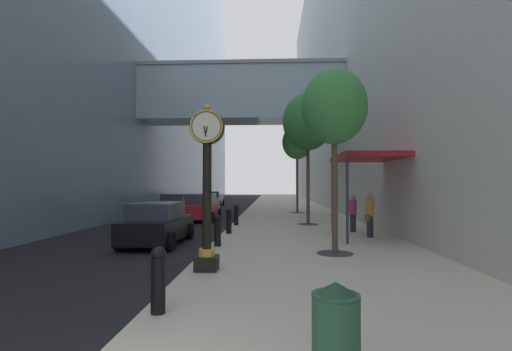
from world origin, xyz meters
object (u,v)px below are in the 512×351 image
at_px(bollard_fourth, 229,220).
at_px(trash_bin, 336,329).
at_px(street_tree_mid_far, 297,143).
at_px(car_red_far, 201,208).
at_px(bollard_nearest, 158,278).
at_px(pedestrian_by_clock, 353,212).
at_px(car_silver_mid, 177,205).
at_px(car_white_trailing, 213,199).
at_px(bollard_fifth, 236,214).
at_px(bollard_third, 218,230).
at_px(pedestrian_walking, 370,213).
at_px(car_black_near, 158,224).
at_px(street_tree_near, 334,108).
at_px(street_tree_mid_near, 308,122).
at_px(street_clock, 207,179).

relative_size(bollard_fourth, trash_bin, 1.03).
bearing_deg(street_tree_mid_far, car_red_far, -141.37).
distance_m(bollard_nearest, car_red_far, 17.01).
xyz_separation_m(bollard_fourth, trash_bin, (2.55, -11.72, -0.03)).
distance_m(pedestrian_by_clock, car_silver_mid, 14.70).
height_order(street_tree_mid_far, car_white_trailing, street_tree_mid_far).
relative_size(trash_bin, car_silver_mid, 0.25).
bearing_deg(bollard_fifth, bollard_third, -90.00).
bearing_deg(trash_bin, car_silver_mid, 108.76).
distance_m(bollard_third, pedestrian_walking, 6.23).
bearing_deg(bollard_fourth, car_black_near, -138.11).
bearing_deg(car_white_trailing, car_black_near, -85.63).
bearing_deg(street_tree_near, street_tree_mid_near, 90.00).
relative_size(street_tree_mid_far, car_silver_mid, 1.60).
xyz_separation_m(bollard_fourth, street_tree_near, (3.78, -4.45, 3.89)).
bearing_deg(car_silver_mid, bollard_third, -70.07).
bearing_deg(car_silver_mid, street_clock, -73.02).
bearing_deg(car_black_near, trash_bin, -62.49).
distance_m(trash_bin, car_white_trailing, 34.64).
distance_m(car_black_near, car_silver_mid, 13.43).
distance_m(bollard_nearest, pedestrian_walking, 10.58).
xyz_separation_m(pedestrian_walking, car_white_trailing, (-10.05, 23.16, -0.33)).
relative_size(bollard_third, street_tree_mid_near, 0.15).
relative_size(bollard_nearest, bollard_fifth, 1.00).
xyz_separation_m(bollard_fourth, car_black_near, (-2.42, -2.17, 0.06)).
distance_m(bollard_nearest, car_black_near, 7.99).
bearing_deg(pedestrian_by_clock, car_black_near, -159.22).
xyz_separation_m(pedestrian_walking, car_black_near, (-8.19, -1.25, -0.32)).
height_order(bollard_fourth, trash_bin, bollard_fourth).
height_order(pedestrian_walking, car_white_trailing, pedestrian_walking).
bearing_deg(bollard_fifth, street_tree_mid_far, 66.84).
bearing_deg(car_silver_mid, street_tree_mid_far, 7.10).
relative_size(bollard_fourth, car_black_near, 0.27).
height_order(street_tree_mid_far, pedestrian_by_clock, street_tree_mid_far).
xyz_separation_m(bollard_nearest, car_silver_mid, (-5.16, 20.76, 0.06)).
bearing_deg(street_clock, trash_bin, -65.14).
bearing_deg(pedestrian_by_clock, pedestrian_walking, -80.63).
xyz_separation_m(pedestrian_by_clock, car_black_near, (-7.90, -3.00, -0.25)).
bearing_deg(car_red_far, car_black_near, -89.16).
bearing_deg(pedestrian_by_clock, car_silver_mid, 136.34).
relative_size(street_clock, bollard_fifth, 3.78).
distance_m(bollard_nearest, street_tree_mid_near, 14.94).
bearing_deg(bollard_nearest, street_tree_mid_far, 80.21).
distance_m(bollard_third, street_tree_mid_far, 16.50).
bearing_deg(street_tree_mid_near, street_clock, -108.35).
bearing_deg(street_tree_near, car_silver_mid, 120.09).
bearing_deg(car_silver_mid, street_tree_near, -59.91).
height_order(bollard_fifth, street_tree_near, street_tree_near).
xyz_separation_m(car_silver_mid, car_white_trailing, (0.87, 11.26, -0.00)).
bearing_deg(car_white_trailing, bollard_fourth, -79.09).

